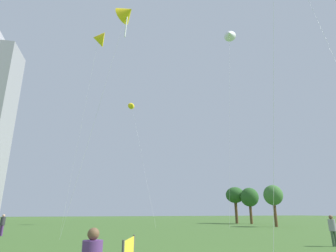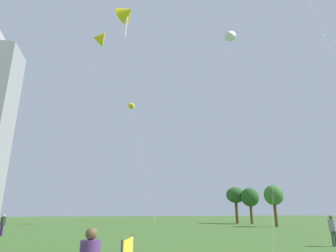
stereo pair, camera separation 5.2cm
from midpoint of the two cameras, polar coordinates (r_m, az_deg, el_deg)
person_standing_1 at (r=20.88m, az=30.51°, el=-17.55°), size 0.40×0.40×1.81m
person_standing_2 at (r=29.91m, az=-30.78°, el=-16.72°), size 0.40×0.40×1.81m
kite_flying_0 at (r=26.15m, az=-8.49°, el=21.89°), size 4.63×5.34×19.34m
kite_flying_1 at (r=57.45m, az=12.43°, el=17.83°), size 7.79×7.53×35.80m
kite_flying_3 at (r=51.72m, az=-7.42°, el=4.21°), size 2.81×9.39×21.39m
kite_flying_5 at (r=37.52m, az=-14.08°, el=16.93°), size 2.84×3.69×23.70m
park_tree_0 at (r=55.88m, az=13.53°, el=-13.64°), size 3.48×3.48×6.57m
park_tree_1 at (r=54.23m, az=16.30°, el=-13.84°), size 3.21×3.21×6.27m
park_tree_2 at (r=44.53m, az=20.66°, el=-13.16°), size 2.73×2.73×5.81m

